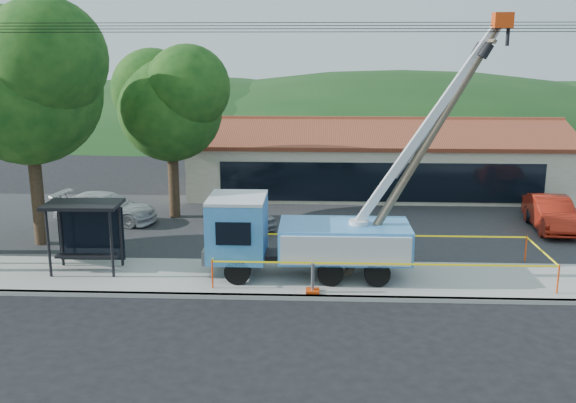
# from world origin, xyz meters

# --- Properties ---
(ground) EXTENTS (120.00, 120.00, 0.00)m
(ground) POSITION_xyz_m (0.00, 0.00, 0.00)
(ground) COLOR black
(ground) RESTS_ON ground
(curb) EXTENTS (60.00, 0.25, 0.15)m
(curb) POSITION_xyz_m (0.00, 2.10, 0.07)
(curb) COLOR #ADACA2
(curb) RESTS_ON ground
(sidewalk) EXTENTS (60.00, 4.00, 0.15)m
(sidewalk) POSITION_xyz_m (0.00, 4.00, 0.07)
(sidewalk) COLOR #ADACA2
(sidewalk) RESTS_ON ground
(parking_lot) EXTENTS (60.00, 12.00, 0.10)m
(parking_lot) POSITION_xyz_m (0.00, 12.00, 0.05)
(parking_lot) COLOR #28282B
(parking_lot) RESTS_ON ground
(strip_mall) EXTENTS (22.50, 8.53, 4.67)m
(strip_mall) POSITION_xyz_m (4.00, 19.98, 1.88)
(strip_mall) COLOR #B8B291
(strip_mall) RESTS_ON ground
(tree_west_near) EXTENTS (7.56, 6.72, 10.80)m
(tree_west_near) POSITION_xyz_m (-12.00, 8.00, 7.52)
(tree_west_near) COLOR #332316
(tree_west_near) RESTS_ON ground
(tree_lot) EXTENTS (6.30, 5.60, 8.94)m
(tree_lot) POSITION_xyz_m (-7.00, 13.00, 6.21)
(tree_lot) COLOR #332316
(tree_lot) RESTS_ON ground
(hill_west) EXTENTS (78.40, 56.00, 28.00)m
(hill_west) POSITION_xyz_m (-15.00, 55.00, 0.00)
(hill_west) COLOR #143312
(hill_west) RESTS_ON ground
(hill_center) EXTENTS (89.60, 64.00, 32.00)m
(hill_center) POSITION_xyz_m (10.00, 55.00, 0.00)
(hill_center) COLOR #143312
(hill_center) RESTS_ON ground
(utility_truck) EXTENTS (10.91, 4.14, 9.74)m
(utility_truck) POSITION_xyz_m (-0.11, 4.27, 1.83)
(utility_truck) COLOR black
(utility_truck) RESTS_ON ground
(leaning_pole) EXTENTS (5.47, 1.81, 9.63)m
(leaning_pole) POSITION_xyz_m (4.43, 4.26, 5.36)
(leaning_pole) COLOR brown
(leaning_pole) RESTS_ON ground
(bus_shelter) EXTENTS (2.90, 1.83, 2.75)m
(bus_shelter) POSITION_xyz_m (-8.58, 4.50, 2.18)
(bus_shelter) COLOR black
(bus_shelter) RESTS_ON ground
(caution_tape) EXTENTS (12.45, 3.68, 1.06)m
(caution_tape) POSITION_xyz_m (2.83, 4.50, 0.95)
(caution_tape) COLOR #E33D0C
(caution_tape) RESTS_ON ground
(car_silver) EXTENTS (3.87, 4.36, 1.43)m
(car_silver) POSITION_xyz_m (-3.21, 11.30, 0.00)
(car_silver) COLOR #A1A3A8
(car_silver) RESTS_ON ground
(car_red) EXTENTS (2.06, 4.99, 1.61)m
(car_red) POSITION_xyz_m (11.80, 11.42, 0.00)
(car_red) COLOR #A41F10
(car_red) RESTS_ON ground
(car_white) EXTENTS (5.49, 2.92, 1.52)m
(car_white) POSITION_xyz_m (-10.23, 11.74, 0.00)
(car_white) COLOR silver
(car_white) RESTS_ON ground
(car_dark) EXTENTS (3.18, 4.69, 1.19)m
(car_dark) POSITION_xyz_m (12.33, 13.47, 0.00)
(car_dark) COLOR black
(car_dark) RESTS_ON ground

